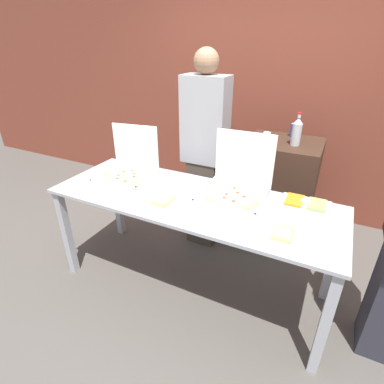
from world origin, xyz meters
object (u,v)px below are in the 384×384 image
object	(u,v)px
paper_plate_front_center	(164,201)
veggie_tray	(305,205)
pizza_box_far_left	(236,187)
soda_can_colored	(294,130)
paper_plate_front_left	(283,234)
soda_bottle	(297,131)
soda_can_silver	(266,139)
person_guest_plaid	(205,152)
pizza_box_near_left	(128,169)

from	to	relation	value
paper_plate_front_center	veggie_tray	size ratio (longest dim) A/B	0.72
pizza_box_far_left	soda_can_colored	xyz separation A→B (m)	(0.22, 1.00, 0.21)
paper_plate_front_left	veggie_tray	xyz separation A→B (m)	(0.07, 0.41, 0.01)
soda_bottle	paper_plate_front_center	bearing A→B (deg)	-123.90
pizza_box_far_left	soda_can_silver	size ratio (longest dim) A/B	3.89
soda_bottle	person_guest_plaid	distance (m)	0.82
soda_can_colored	paper_plate_front_center	bearing A→B (deg)	-116.20
pizza_box_near_left	paper_plate_front_center	bearing A→B (deg)	-34.87
paper_plate_front_left	soda_bottle	xyz separation A→B (m)	(-0.15, 1.09, 0.34)
veggie_tray	soda_bottle	bearing A→B (deg)	107.77
veggie_tray	person_guest_plaid	xyz separation A→B (m)	(-0.96, 0.39, 0.11)
pizza_box_near_left	veggie_tray	bearing A→B (deg)	-3.19
veggie_tray	paper_plate_front_center	bearing A→B (deg)	-157.66
pizza_box_far_left	paper_plate_front_center	size ratio (longest dim) A/B	2.00
paper_plate_front_center	soda_bottle	world-z (taller)	soda_bottle
soda_can_colored	pizza_box_far_left	bearing A→B (deg)	-102.11
paper_plate_front_left	pizza_box_far_left	bearing A→B (deg)	140.76
pizza_box_near_left	paper_plate_front_left	size ratio (longest dim) A/B	2.15
pizza_box_far_left	pizza_box_near_left	xyz separation A→B (m)	(-0.93, -0.07, -0.01)
pizza_box_far_left	person_guest_plaid	size ratio (longest dim) A/B	0.26
soda_can_silver	person_guest_plaid	distance (m)	0.56
paper_plate_front_left	person_guest_plaid	world-z (taller)	person_guest_plaid
pizza_box_far_left	person_guest_plaid	world-z (taller)	person_guest_plaid
veggie_tray	soda_can_colored	world-z (taller)	soda_can_colored
veggie_tray	soda_bottle	distance (m)	0.78
veggie_tray	soda_bottle	xyz separation A→B (m)	(-0.22, 0.67, 0.33)
person_guest_plaid	veggie_tray	bearing A→B (deg)	157.54
soda_bottle	soda_can_silver	world-z (taller)	soda_bottle
paper_plate_front_center	soda_can_silver	world-z (taller)	soda_can_silver
pizza_box_far_left	paper_plate_front_left	distance (m)	0.55
person_guest_plaid	pizza_box_far_left	bearing A→B (deg)	135.22
veggie_tray	soda_can_colored	distance (m)	1.01
paper_plate_front_left	paper_plate_front_center	world-z (taller)	same
paper_plate_front_left	soda_bottle	world-z (taller)	soda_bottle
paper_plate_front_center	soda_can_colored	xyz separation A→B (m)	(0.65, 1.32, 0.28)
pizza_box_far_left	paper_plate_front_left	bearing A→B (deg)	-40.61
pizza_box_far_left	soda_bottle	xyz separation A→B (m)	(0.28, 0.74, 0.27)
pizza_box_near_left	soda_can_silver	xyz separation A→B (m)	(0.98, 0.67, 0.21)
veggie_tray	person_guest_plaid	distance (m)	1.04
pizza_box_far_left	soda_bottle	world-z (taller)	soda_bottle
soda_bottle	soda_can_silver	distance (m)	0.27
paper_plate_front_center	person_guest_plaid	distance (m)	0.78
soda_bottle	person_guest_plaid	size ratio (longest dim) A/B	0.15
paper_plate_front_left	person_guest_plaid	distance (m)	1.21
paper_plate_front_left	soda_bottle	bearing A→B (deg)	97.79
pizza_box_near_left	paper_plate_front_center	size ratio (longest dim) A/B	2.02
pizza_box_near_left	person_guest_plaid	world-z (taller)	person_guest_plaid
soda_bottle	soda_can_silver	size ratio (longest dim) A/B	2.29
soda_bottle	soda_can_colored	bearing A→B (deg)	102.96
pizza_box_far_left	pizza_box_near_left	world-z (taller)	pizza_box_far_left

